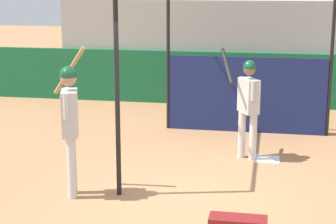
{
  "coord_description": "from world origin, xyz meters",
  "views": [
    {
      "loc": [
        1.08,
        -7.46,
        3.04
      ],
      "look_at": [
        -0.5,
        0.96,
        1.04
      ],
      "focal_mm": 60.0,
      "sensor_mm": 36.0,
      "label": 1
    }
  ],
  "objects": [
    {
      "name": "ground_plane",
      "position": [
        0.0,
        0.0,
        0.0
      ],
      "size": [
        60.0,
        60.0,
        0.0
      ],
      "primitive_type": "plane",
      "color": "#A8754C"
    },
    {
      "name": "outfield_wall",
      "position": [
        0.0,
        6.39,
        0.67
      ],
      "size": [
        24.0,
        0.12,
        1.34
      ],
      "color": "#196038",
      "rests_on": "ground"
    },
    {
      "name": "bleacher_section",
      "position": [
        0.0,
        7.66,
        1.31
      ],
      "size": [
        8.7,
        2.4,
        2.62
      ],
      "color": "#9E9E99",
      "rests_on": "ground"
    },
    {
      "name": "batting_cage",
      "position": [
        0.58,
        3.17,
        1.39
      ],
      "size": [
        3.33,
        3.96,
        3.21
      ],
      "color": "black",
      "rests_on": "ground"
    },
    {
      "name": "home_plate",
      "position": [
        1.05,
        2.07,
        0.01
      ],
      "size": [
        0.44,
        0.44,
        0.02
      ],
      "color": "white",
      "rests_on": "ground"
    },
    {
      "name": "player_batter",
      "position": [
        0.69,
        2.07,
        1.05
      ],
      "size": [
        0.74,
        0.73,
        1.9
      ],
      "rotation": [
        0.0,
        0.0,
        2.07
      ],
      "color": "silver",
      "rests_on": "ground"
    },
    {
      "name": "player_waiting",
      "position": [
        -1.7,
        -0.15,
        1.17
      ],
      "size": [
        0.55,
        0.67,
        2.14
      ],
      "rotation": [
        0.0,
        0.0,
        1.89
      ],
      "color": "silver",
      "rests_on": "ground"
    }
  ]
}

